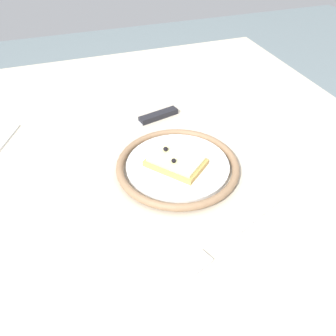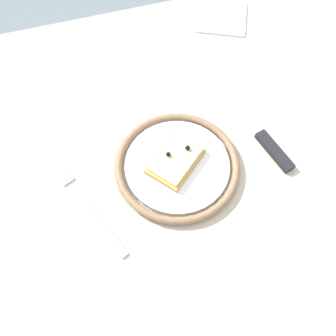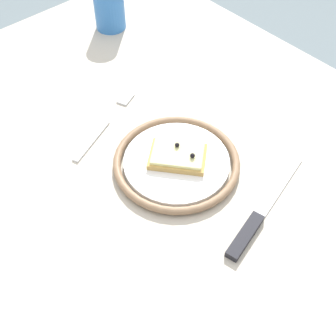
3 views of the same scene
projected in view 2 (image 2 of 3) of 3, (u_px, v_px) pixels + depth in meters
The scene contains 7 objects.
ground_plane at pixel (170, 265), 1.26m from camera, with size 6.00×6.00×0.00m, color slate.
dining_table at pixel (171, 191), 0.68m from camera, with size 1.14×0.88×0.73m.
plate at pixel (177, 165), 0.61m from camera, with size 0.22×0.22×0.02m.
pizza_slice_near at pixel (176, 160), 0.60m from camera, with size 0.12×0.11×0.02m.
knife at pixel (263, 138), 0.64m from camera, with size 0.07×0.24×0.01m.
fork at pixel (89, 208), 0.58m from camera, with size 0.09×0.19×0.00m.
napkin at pixel (222, 17), 0.80m from camera, with size 0.11×0.11×0.00m, color white.
Camera 2 is at (-0.09, -0.27, 1.27)m, focal length 37.40 mm.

